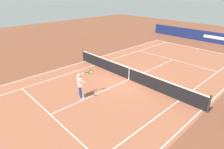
# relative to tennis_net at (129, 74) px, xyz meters

# --- Properties ---
(ground_plane) EXTENTS (60.00, 60.00, 0.00)m
(ground_plane) POSITION_rel_tennis_net_xyz_m (0.00, 0.00, -0.49)
(ground_plane) COLOR brown
(court_slab) EXTENTS (24.20, 11.40, 0.00)m
(court_slab) POSITION_rel_tennis_net_xyz_m (0.00, 0.00, -0.49)
(court_slab) COLOR #935138
(court_slab) RESTS_ON ground_plane
(court_line_markings) EXTENTS (23.85, 11.05, 0.01)m
(court_line_markings) POSITION_rel_tennis_net_xyz_m (0.00, 0.00, -0.49)
(court_line_markings) COLOR white
(court_line_markings) RESTS_ON ground_plane
(tennis_net) EXTENTS (0.10, 11.70, 1.08)m
(tennis_net) POSITION_rel_tennis_net_xyz_m (0.00, 0.00, 0.00)
(tennis_net) COLOR #2D2D33
(tennis_net) RESTS_ON ground_plane
(stadium_barrier) EXTENTS (0.26, 17.00, 1.34)m
(stadium_barrier) POSITION_rel_tennis_net_xyz_m (-15.90, 0.00, 0.18)
(stadium_barrier) COLOR navy
(stadium_barrier) RESTS_ON ground_plane
(tennis_player_near) EXTENTS (1.19, 0.75, 1.70)m
(tennis_player_near) POSITION_rel_tennis_net_xyz_m (4.14, -0.32, 0.44)
(tennis_player_near) COLOR navy
(tennis_player_near) RESTS_ON ground_plane
(tennis_ball) EXTENTS (0.07, 0.07, 0.07)m
(tennis_ball) POSITION_rel_tennis_net_xyz_m (5.95, -3.53, -0.46)
(tennis_ball) COLOR #CCE01E
(tennis_ball) RESTS_ON ground_plane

